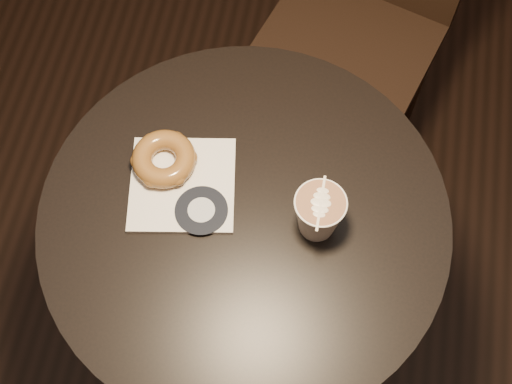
% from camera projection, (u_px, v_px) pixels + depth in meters
% --- Properties ---
extents(cafe_table, '(0.70, 0.70, 0.75)m').
position_uv_depth(cafe_table, '(246.00, 256.00, 1.38)').
color(cafe_table, black).
rests_on(cafe_table, ground).
extents(pastry_bag, '(0.21, 0.21, 0.01)m').
position_uv_depth(pastry_bag, '(182.00, 184.00, 1.22)').
color(pastry_bag, white).
rests_on(pastry_bag, cafe_table).
extents(doughnut, '(0.11, 0.11, 0.04)m').
position_uv_depth(doughnut, '(164.00, 159.00, 1.22)').
color(doughnut, brown).
rests_on(doughnut, pastry_bag).
extents(latte_cup, '(0.09, 0.09, 0.09)m').
position_uv_depth(latte_cup, '(319.00, 214.00, 1.15)').
color(latte_cup, white).
rests_on(latte_cup, cafe_table).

